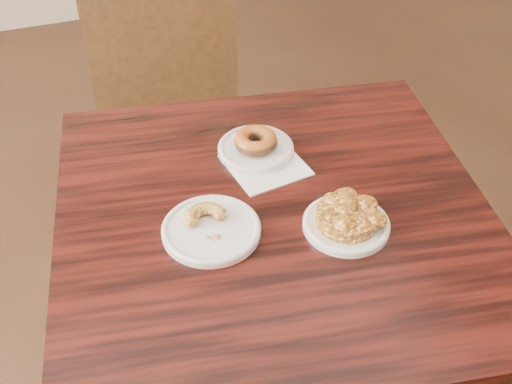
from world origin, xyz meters
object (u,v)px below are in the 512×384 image
object	(u,v)px
cafe_table	(272,334)
glazed_donut	(256,141)
cruller_fragment	(211,223)
chair_far	(170,95)
apple_fritter	(347,215)

from	to	relation	value
cafe_table	glazed_donut	distance (m)	0.45
glazed_donut	cruller_fragment	distance (m)	0.25
chair_far	glazed_donut	world-z (taller)	chair_far
apple_fritter	cruller_fragment	size ratio (longest dim) A/B	1.71
apple_fritter	chair_far	bearing A→B (deg)	95.90
chair_far	glazed_donut	bearing A→B (deg)	105.00
cafe_table	apple_fritter	bearing A→B (deg)	-29.01
cafe_table	chair_far	xyz separation A→B (m)	(0.00, 0.93, 0.08)
chair_far	cruller_fragment	distance (m)	1.01
cafe_table	glazed_donut	bearing A→B (deg)	90.96
cafe_table	cruller_fragment	size ratio (longest dim) A/B	8.79
chair_far	cafe_table	bearing A→B (deg)	103.05
chair_far	apple_fritter	size ratio (longest dim) A/B	5.74
cafe_table	cruller_fragment	distance (m)	0.42
cafe_table	chair_far	distance (m)	0.94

